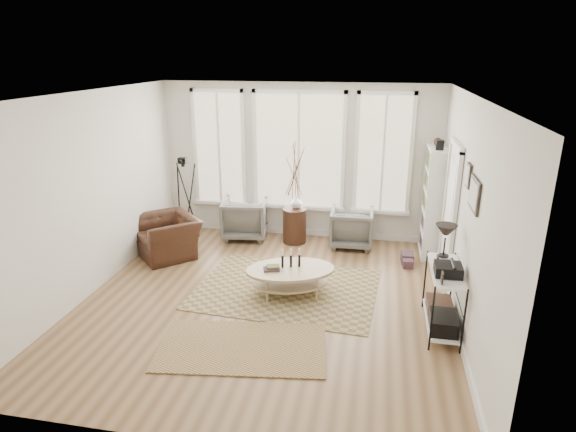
% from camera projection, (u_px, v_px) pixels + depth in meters
% --- Properties ---
extents(room, '(5.50, 5.54, 2.90)m').
position_uv_depth(room, '(267.00, 206.00, 6.52)').
color(room, olive).
rests_on(room, ground).
extents(bay_window, '(4.14, 0.12, 2.24)m').
position_uv_depth(bay_window, '(299.00, 154.00, 8.96)').
color(bay_window, '#DCB88B').
rests_on(bay_window, ground).
extents(door, '(0.09, 1.06, 2.22)m').
position_uv_depth(door, '(450.00, 213.00, 7.21)').
color(door, silver).
rests_on(door, ground).
extents(bookcase, '(0.31, 0.85, 2.06)m').
position_uv_depth(bookcase, '(433.00, 202.00, 8.28)').
color(bookcase, white).
rests_on(bookcase, ground).
extents(low_shelf, '(0.38, 1.08, 1.30)m').
position_uv_depth(low_shelf, '(443.00, 293.00, 6.09)').
color(low_shelf, white).
rests_on(low_shelf, ground).
extents(wall_art, '(0.04, 0.88, 0.44)m').
position_uv_depth(wall_art, '(473.00, 189.00, 5.64)').
color(wall_art, black).
rests_on(wall_art, ground).
extents(rug_main, '(2.79, 2.18, 0.01)m').
position_uv_depth(rug_main, '(286.00, 289.00, 7.28)').
color(rug_main, brown).
rests_on(rug_main, ground).
extents(rug_runner, '(2.15, 1.38, 0.01)m').
position_uv_depth(rug_runner, '(242.00, 347.00, 5.84)').
color(rug_runner, brown).
rests_on(rug_runner, ground).
extents(coffee_table, '(1.49, 1.19, 0.60)m').
position_uv_depth(coffee_table, '(290.00, 274.00, 7.04)').
color(coffee_table, tan).
rests_on(coffee_table, ground).
extents(armchair_left, '(0.92, 0.94, 0.77)m').
position_uv_depth(armchair_left, '(245.00, 218.00, 9.22)').
color(armchair_left, '#62625E').
rests_on(armchair_left, ground).
extents(armchair_right, '(0.77, 0.79, 0.71)m').
position_uv_depth(armchair_right, '(352.00, 228.00, 8.81)').
color(armchair_right, '#62625E').
rests_on(armchair_right, ground).
extents(side_table, '(0.44, 0.44, 1.84)m').
position_uv_depth(side_table, '(295.00, 197.00, 8.81)').
color(side_table, '#341D14').
rests_on(side_table, ground).
extents(vase, '(0.21, 0.21, 0.22)m').
position_uv_depth(vase, '(296.00, 202.00, 8.91)').
color(vase, silver).
rests_on(vase, side_table).
extents(accent_chair, '(1.41, 1.41, 0.69)m').
position_uv_depth(accent_chair, '(167.00, 236.00, 8.42)').
color(accent_chair, '#341D14').
rests_on(accent_chair, ground).
extents(tripod_camera, '(0.55, 0.55, 1.57)m').
position_uv_depth(tripod_camera, '(186.00, 202.00, 9.07)').
color(tripod_camera, black).
rests_on(tripod_camera, ground).
extents(book_stack_near, '(0.22, 0.27, 0.17)m').
position_uv_depth(book_stack_near, '(407.00, 258.00, 8.18)').
color(book_stack_near, brown).
rests_on(book_stack_near, ground).
extents(book_stack_far, '(0.19, 0.23, 0.14)m').
position_uv_depth(book_stack_far, '(408.00, 263.00, 8.02)').
color(book_stack_far, brown).
rests_on(book_stack_far, ground).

